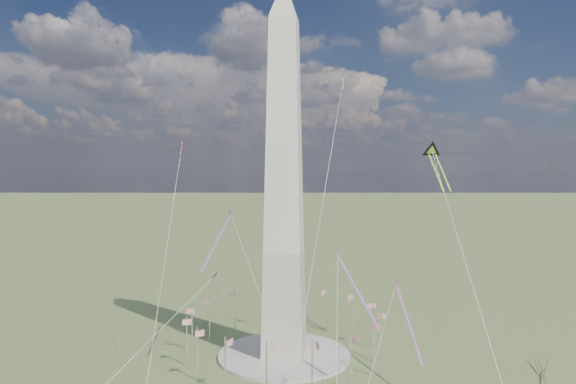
# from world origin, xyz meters

# --- Properties ---
(ground) EXTENTS (2000.00, 2000.00, 0.00)m
(ground) POSITION_xyz_m (0.00, 0.00, 0.00)
(ground) COLOR #586633
(ground) RESTS_ON ground
(plaza) EXTENTS (36.00, 36.00, 0.80)m
(plaza) POSITION_xyz_m (0.00, 0.00, 0.40)
(plaza) COLOR #B7B3A8
(plaza) RESTS_ON ground
(washington_monument) EXTENTS (15.56, 15.56, 100.00)m
(washington_monument) POSITION_xyz_m (0.00, 0.00, 47.95)
(washington_monument) COLOR #A69E8B
(washington_monument) RESTS_ON plaza
(flagpole_ring) EXTENTS (54.40, 54.40, 13.00)m
(flagpole_ring) POSITION_xyz_m (-0.00, -0.00, 7.27)
(flagpole_ring) COLOR white
(flagpole_ring) RESTS_ON ground
(tree_near) EXTENTS (7.07, 7.07, 12.37)m
(tree_near) POSITION_xyz_m (58.25, -23.06, 8.82)
(tree_near) COLOR #443129
(tree_near) RESTS_ON ground
(kite_delta_black) EXTENTS (6.41, 16.57, 13.55)m
(kite_delta_black) POSITION_xyz_m (40.23, 12.77, 55.28)
(kite_delta_black) COLOR black
(kite_delta_black) RESTS_ON ground
(kite_diamond_purple) EXTENTS (2.05, 2.84, 8.33)m
(kite_diamond_purple) POSITION_xyz_m (-21.42, 6.78, 19.16)
(kite_diamond_purple) COLOR #421B7C
(kite_diamond_purple) RESTS_ON ground
(kite_streamer_left) EXTENTS (10.89, 18.63, 14.10)m
(kite_streamer_left) POSITION_xyz_m (18.00, -9.51, 24.34)
(kite_streamer_left) COLOR #F0263B
(kite_streamer_left) RESTS_ON ground
(kite_streamer_mid) EXTENTS (3.46, 19.72, 13.55)m
(kite_streamer_mid) POSITION_xyz_m (-15.90, -6.06, 34.22)
(kite_streamer_mid) COLOR #F0263B
(kite_streamer_mid) RESTS_ON ground
(kite_streamer_right) EXTENTS (5.88, 21.39, 14.85)m
(kite_streamer_right) POSITION_xyz_m (31.42, -6.94, 16.11)
(kite_streamer_right) COLOR #F0263B
(kite_streamer_right) RESTS_ON ground
(kite_small_red) EXTENTS (1.55, 1.84, 4.92)m
(kite_small_red) POSITION_xyz_m (-38.68, 28.97, 59.72)
(kite_small_red) COLOR red
(kite_small_red) RESTS_ON ground
(kite_small_white) EXTENTS (1.55, 1.48, 4.37)m
(kite_small_white) POSITION_xyz_m (13.74, 51.04, 82.78)
(kite_small_white) COLOR silver
(kite_small_white) RESTS_ON ground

